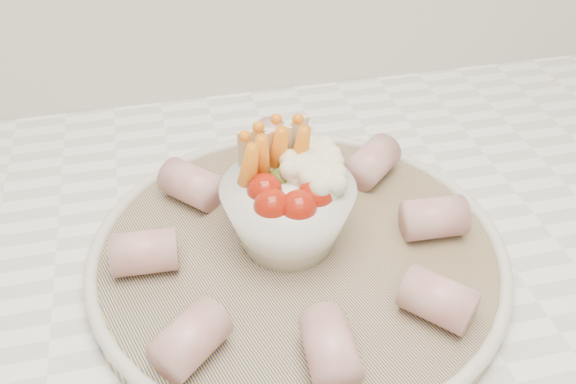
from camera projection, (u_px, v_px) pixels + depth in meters
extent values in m
cube|color=white|center=(125.00, 297.00, 0.57)|extent=(2.04, 0.62, 0.04)
cylinder|color=navy|center=(298.00, 256.00, 0.57)|extent=(0.46, 0.46, 0.01)
torus|color=silver|center=(298.00, 250.00, 0.57)|extent=(0.37, 0.37, 0.01)
sphere|color=#A0190A|center=(272.00, 206.00, 0.52)|extent=(0.03, 0.03, 0.03)
sphere|color=#A0190A|center=(299.00, 208.00, 0.52)|extent=(0.03, 0.03, 0.03)
sphere|color=#A0190A|center=(316.00, 196.00, 0.53)|extent=(0.03, 0.03, 0.03)
sphere|color=#A0190A|center=(265.00, 191.00, 0.53)|extent=(0.03, 0.03, 0.03)
sphere|color=#4D6923|center=(281.00, 180.00, 0.55)|extent=(0.02, 0.02, 0.02)
cone|color=orange|center=(261.00, 164.00, 0.55)|extent=(0.02, 0.04, 0.07)
cone|color=orange|center=(279.00, 156.00, 0.56)|extent=(0.02, 0.04, 0.07)
cone|color=orange|center=(300.00, 156.00, 0.56)|extent=(0.03, 0.04, 0.07)
cone|color=orange|center=(248.00, 174.00, 0.54)|extent=(0.03, 0.04, 0.07)
sphere|color=white|center=(320.00, 173.00, 0.55)|extent=(0.03, 0.03, 0.03)
sphere|color=white|center=(324.00, 188.00, 0.53)|extent=(0.03, 0.03, 0.03)
sphere|color=white|center=(318.00, 162.00, 0.56)|extent=(0.03, 0.03, 0.03)
sphere|color=white|center=(301.00, 173.00, 0.55)|extent=(0.03, 0.03, 0.03)
cube|color=beige|center=(264.00, 151.00, 0.56)|extent=(0.05, 0.01, 0.05)
cube|color=beige|center=(285.00, 146.00, 0.56)|extent=(0.05, 0.03, 0.05)
cylinder|color=#AF5059|center=(434.00, 218.00, 0.57)|extent=(0.06, 0.04, 0.04)
cylinder|color=#AF5059|center=(372.00, 162.00, 0.64)|extent=(0.07, 0.06, 0.04)
cylinder|color=#AF5059|center=(273.00, 145.00, 0.66)|extent=(0.04, 0.06, 0.04)
cylinder|color=#AF5059|center=(191.00, 184.00, 0.61)|extent=(0.06, 0.07, 0.04)
cylinder|color=#AF5059|center=(144.00, 252.00, 0.54)|extent=(0.06, 0.04, 0.04)
cylinder|color=#AF5059|center=(190.00, 339.00, 0.46)|extent=(0.07, 0.06, 0.04)
cylinder|color=#AF5059|center=(330.00, 348.00, 0.46)|extent=(0.04, 0.06, 0.04)
cylinder|color=#AF5059|center=(438.00, 299.00, 0.49)|extent=(0.06, 0.07, 0.04)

